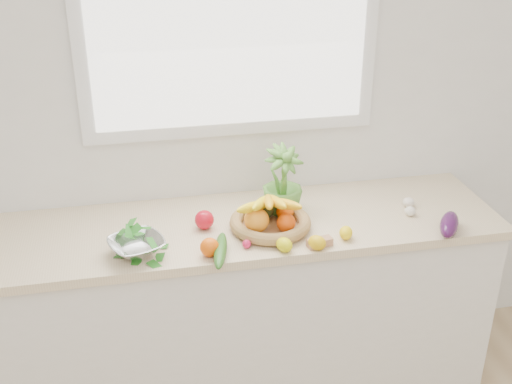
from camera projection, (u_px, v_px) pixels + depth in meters
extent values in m
cube|color=white|center=(230.00, 101.00, 2.84)|extent=(4.50, 0.02, 2.70)
cube|color=silver|center=(245.00, 311.00, 2.98)|extent=(2.20, 0.58, 0.86)
cube|color=beige|center=(244.00, 226.00, 2.78)|extent=(2.24, 0.62, 0.04)
cube|color=white|center=(229.00, 9.00, 2.65)|extent=(1.30, 0.03, 1.10)
cube|color=white|center=(230.00, 10.00, 2.63)|extent=(1.18, 0.01, 0.98)
sphere|color=#E85507|center=(210.00, 247.00, 2.51)|extent=(0.10, 0.10, 0.08)
ellipsoid|color=yellow|center=(284.00, 245.00, 2.54)|extent=(0.09, 0.09, 0.06)
ellipsoid|color=yellow|center=(346.00, 233.00, 2.63)|extent=(0.07, 0.08, 0.05)
ellipsoid|color=#E2B00C|center=(317.00, 243.00, 2.56)|extent=(0.10, 0.10, 0.06)
sphere|color=red|center=(204.00, 220.00, 2.70)|extent=(0.10, 0.10, 0.08)
cube|color=tan|center=(320.00, 242.00, 2.58)|extent=(0.11, 0.06, 0.03)
ellipsoid|color=silver|center=(409.00, 202.00, 2.89)|extent=(0.06, 0.06, 0.04)
ellipsoid|color=white|center=(302.00, 219.00, 2.75)|extent=(0.06, 0.06, 0.04)
ellipsoid|color=white|center=(410.00, 211.00, 2.82)|extent=(0.05, 0.05, 0.04)
ellipsoid|color=#37103C|center=(449.00, 224.00, 2.67)|extent=(0.17, 0.21, 0.08)
ellipsoid|color=#224F17|center=(221.00, 250.00, 2.51)|extent=(0.11, 0.27, 0.05)
sphere|color=#E01C4E|center=(247.00, 244.00, 2.57)|extent=(0.05, 0.05, 0.04)
imported|color=#528D33|center=(282.00, 182.00, 2.79)|extent=(0.23, 0.23, 0.32)
cylinder|color=#B1814E|center=(270.00, 227.00, 2.72)|extent=(0.34, 0.34, 0.01)
torus|color=#A8844B|center=(270.00, 222.00, 2.71)|extent=(0.40, 0.40, 0.05)
sphere|color=orange|center=(257.00, 220.00, 2.65)|extent=(0.12, 0.12, 0.10)
sphere|color=#D74506|center=(286.00, 223.00, 2.66)|extent=(0.09, 0.09, 0.08)
sphere|color=#F75D07|center=(285.00, 212.00, 2.75)|extent=(0.09, 0.09, 0.08)
ellipsoid|color=black|center=(264.00, 208.00, 2.75)|extent=(0.10, 0.10, 0.11)
ellipsoid|color=yellow|center=(253.00, 207.00, 2.64)|extent=(0.20, 0.18, 0.10)
ellipsoid|color=yellow|center=(261.00, 203.00, 2.65)|extent=(0.14, 0.22, 0.10)
ellipsoid|color=#EEA913|center=(269.00, 202.00, 2.65)|extent=(0.08, 0.23, 0.10)
ellipsoid|color=yellow|center=(276.00, 202.00, 2.66)|extent=(0.07, 0.23, 0.10)
ellipsoid|color=yellow|center=(284.00, 204.00, 2.67)|extent=(0.14, 0.22, 0.10)
cylinder|color=silver|center=(137.00, 253.00, 2.53)|extent=(0.11, 0.11, 0.02)
imported|color=silver|center=(137.00, 246.00, 2.51)|extent=(0.27, 0.27, 0.05)
ellipsoid|color=#1C6218|center=(136.00, 237.00, 2.49)|extent=(0.21, 0.21, 0.07)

